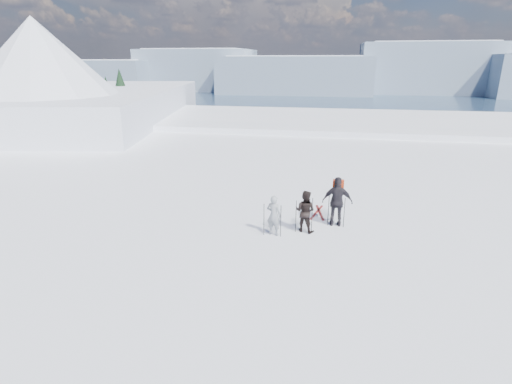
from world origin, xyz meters
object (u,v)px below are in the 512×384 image
(skier_dark, at_px, (305,211))
(skier_pack, at_px, (337,202))
(skis_loose, at_px, (318,212))
(skier_grey, at_px, (274,215))

(skier_dark, distance_m, skier_pack, 1.38)
(skier_pack, xyz_separation_m, skis_loose, (-0.71, 1.20, -0.94))
(skier_dark, relative_size, skis_loose, 0.93)
(skier_dark, height_order, skier_pack, skier_pack)
(skier_pack, bearing_deg, skier_dark, 33.34)
(skier_grey, relative_size, skis_loose, 0.89)
(skier_grey, distance_m, skier_pack, 2.57)
(skier_grey, height_order, skier_dark, skier_dark)
(skier_dark, relative_size, skier_pack, 0.82)
(skier_grey, relative_size, skier_dark, 0.95)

